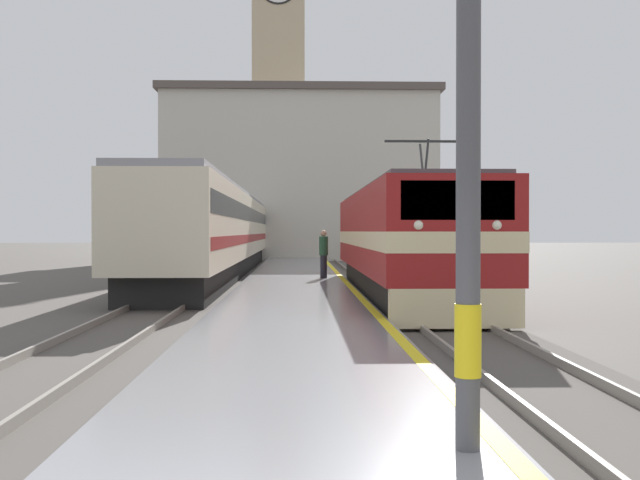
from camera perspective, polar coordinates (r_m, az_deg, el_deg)
name	(u,v)px	position (r m, az deg, el deg)	size (l,w,h in m)	color
ground_plane	(296,277)	(33.48, -1.83, -2.86)	(200.00, 200.00, 0.00)	#514C47
platform	(296,282)	(28.48, -1.84, -3.21)	(3.84, 140.00, 0.27)	gray
rail_track_near	(382,284)	(28.68, 4.77, -3.39)	(2.83, 140.00, 0.16)	#514C47
rail_track_far	(201,285)	(28.73, -9.05, -3.39)	(2.84, 140.00, 0.16)	#514C47
locomotive_train	(402,241)	(23.26, 6.28, -0.09)	(2.92, 16.25, 4.39)	black
passenger_train	(222,231)	(36.70, -7.45, 0.72)	(2.92, 35.65, 3.88)	black
person_on_platform	(324,253)	(28.70, 0.27, -0.97)	(0.34, 0.34, 1.83)	#23232D
clock_tower	(279,73)	(65.76, -3.15, 12.62)	(5.47, 5.47, 29.53)	tan
station_building	(300,176)	(55.21, -1.55, 4.92)	(19.88, 8.54, 12.26)	beige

